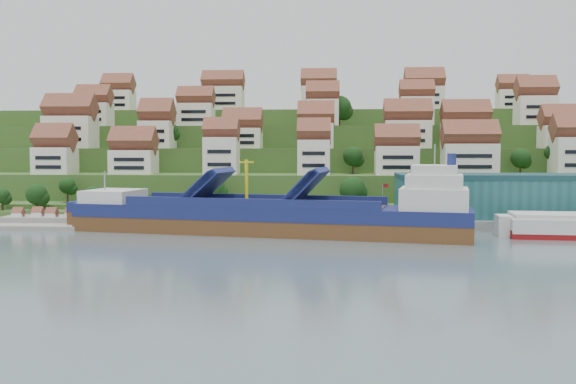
{
  "coord_description": "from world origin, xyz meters",
  "views": [
    {
      "loc": [
        6.87,
        -133.43,
        18.33
      ],
      "look_at": [
        -3.42,
        14.0,
        8.0
      ],
      "focal_mm": 40.0,
      "sensor_mm": 36.0,
      "label": 1
    }
  ],
  "objects": [
    {
      "name": "quay",
      "position": [
        20.0,
        15.0,
        1.1
      ],
      "size": [
        180.0,
        14.0,
        2.2
      ],
      "primitive_type": "cube",
      "color": "gray",
      "rests_on": "ground"
    },
    {
      "name": "cargo_ship",
      "position": [
        -4.83,
        0.61,
        3.53
      ],
      "size": [
        85.52,
        27.85,
        18.83
      ],
      "rotation": [
        0.0,
        0.0,
        -0.18
      ],
      "color": "brown",
      "rests_on": "ground"
    },
    {
      "name": "hillside_trees",
      "position": [
        -7.88,
        43.83,
        16.46
      ],
      "size": [
        144.49,
        61.78,
        31.21
      ],
      "color": "#173A13",
      "rests_on": "ground"
    },
    {
      "name": "pebble_beach",
      "position": [
        -58.0,
        12.0,
        0.5
      ],
      "size": [
        45.0,
        20.0,
        1.0
      ],
      "primitive_type": "cube",
      "color": "gray",
      "rests_on": "ground"
    },
    {
      "name": "ground",
      "position": [
        0.0,
        0.0,
        0.0
      ],
      "size": [
        300.0,
        300.0,
        0.0
      ],
      "primitive_type": "plane",
      "color": "slate",
      "rests_on": "ground"
    },
    {
      "name": "warehouse",
      "position": [
        52.0,
        17.0,
        7.2
      ],
      "size": [
        60.0,
        15.0,
        10.0
      ],
      "primitive_type": "cube",
      "color": "#235D5F",
      "rests_on": "quay"
    },
    {
      "name": "beach_huts",
      "position": [
        -60.0,
        10.75,
        2.1
      ],
      "size": [
        14.4,
        3.7,
        2.2
      ],
      "color": "white",
      "rests_on": "pebble_beach"
    },
    {
      "name": "hillside_village",
      "position": [
        1.41,
        59.77,
        24.03
      ],
      "size": [
        154.34,
        63.31,
        28.11
      ],
      "color": "white",
      "rests_on": "ground"
    },
    {
      "name": "hillside",
      "position": [
        0.0,
        103.55,
        10.66
      ],
      "size": [
        260.0,
        128.0,
        31.0
      ],
      "color": "#2D4C1E",
      "rests_on": "ground"
    },
    {
      "name": "flagpole",
      "position": [
        18.11,
        10.0,
        6.88
      ],
      "size": [
        1.28,
        0.16,
        8.0
      ],
      "color": "gray",
      "rests_on": "quay"
    }
  ]
}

